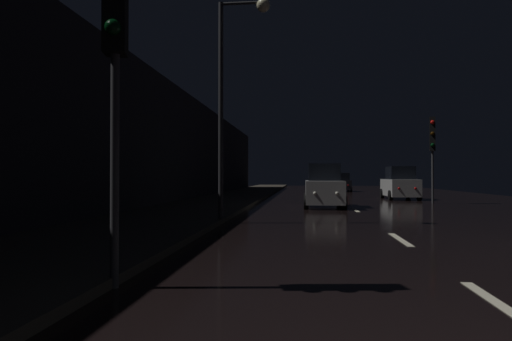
# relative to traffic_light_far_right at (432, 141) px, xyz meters

# --- Properties ---
(ground) EXTENTS (26.65, 84.00, 0.02)m
(ground) POSITION_rel_traffic_light_far_right_xyz_m (-4.82, 1.90, -3.52)
(ground) COLOR black
(sidewalk_left) EXTENTS (4.40, 84.00, 0.15)m
(sidewalk_left) POSITION_rel_traffic_light_far_right_xyz_m (-11.95, 1.90, -3.44)
(sidewalk_left) COLOR #38332B
(sidewalk_left) RESTS_ON ground
(building_facade_left) EXTENTS (0.80, 63.00, 6.59)m
(building_facade_left) POSITION_rel_traffic_light_far_right_xyz_m (-14.55, -1.60, -0.21)
(building_facade_left) COLOR black
(building_facade_left) RESTS_ON ground
(lane_centerline) EXTENTS (0.16, 22.06, 0.01)m
(lane_centerline) POSITION_rel_traffic_light_far_right_xyz_m (-4.82, -9.67, -3.50)
(lane_centerline) COLOR beige
(lane_centerline) RESTS_ON ground
(traffic_light_far_right) EXTENTS (0.38, 0.49, 4.84)m
(traffic_light_far_right) POSITION_rel_traffic_light_far_right_xyz_m (0.00, 0.00, 0.00)
(traffic_light_far_right) COLOR #38383A
(traffic_light_far_right) RESTS_ON ground
(traffic_light_near_left) EXTENTS (0.38, 0.49, 5.13)m
(traffic_light_near_left) POSITION_rel_traffic_light_far_right_xyz_m (-9.74, -19.34, 0.24)
(traffic_light_near_left) COLOR #38383A
(traffic_light_near_left) RESTS_ON ground
(streetlamp_overhead) EXTENTS (1.70, 0.44, 7.33)m
(streetlamp_overhead) POSITION_rel_traffic_light_far_right_xyz_m (-9.39, -11.04, 1.34)
(streetlamp_overhead) COLOR #2D2D30
(streetlamp_overhead) RESTS_ON ground
(car_approaching_headlights) EXTENTS (1.96, 4.24, 2.14)m
(car_approaching_headlights) POSITION_rel_traffic_light_far_right_xyz_m (-6.15, -3.33, -2.53)
(car_approaching_headlights) COLOR silver
(car_approaching_headlights) RESTS_ON ground
(car_parked_right_far) EXTENTS (1.98, 4.29, 2.16)m
(car_parked_right_far) POSITION_rel_traffic_light_far_right_xyz_m (-0.79, 4.57, -2.52)
(car_parked_right_far) COLOR silver
(car_parked_right_far) RESTS_ON ground
(car_distant_taillights) EXTENTS (1.69, 3.65, 1.84)m
(car_distant_taillights) POSITION_rel_traffic_light_far_right_xyz_m (-3.33, 18.80, -2.67)
(car_distant_taillights) COLOR black
(car_distant_taillights) RESTS_ON ground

